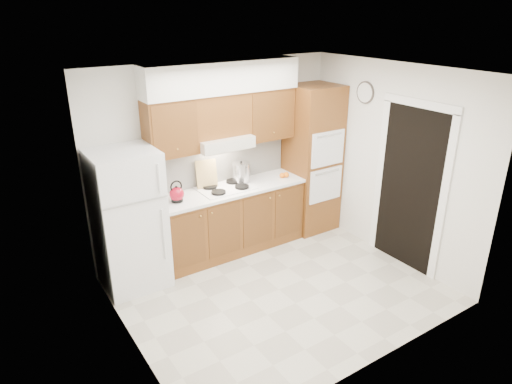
# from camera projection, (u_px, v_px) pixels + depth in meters

# --- Properties ---
(floor) EXTENTS (3.60, 3.60, 0.00)m
(floor) POSITION_uv_depth(u_px,v_px,m) (279.00, 290.00, 5.59)
(floor) COLOR beige
(floor) RESTS_ON ground
(ceiling) EXTENTS (3.60, 3.60, 0.00)m
(ceiling) POSITION_uv_depth(u_px,v_px,m) (284.00, 73.00, 4.61)
(ceiling) COLOR white
(ceiling) RESTS_ON wall_back
(wall_back) EXTENTS (3.60, 0.02, 2.60)m
(wall_back) POSITION_uv_depth(u_px,v_px,m) (216.00, 157.00, 6.26)
(wall_back) COLOR silver
(wall_back) RESTS_ON floor
(wall_left) EXTENTS (0.02, 3.00, 2.60)m
(wall_left) POSITION_uv_depth(u_px,v_px,m) (123.00, 232.00, 4.18)
(wall_left) COLOR silver
(wall_left) RESTS_ON floor
(wall_right) EXTENTS (0.02, 3.00, 2.60)m
(wall_right) POSITION_uv_depth(u_px,v_px,m) (391.00, 163.00, 6.02)
(wall_right) COLOR silver
(wall_right) RESTS_ON floor
(fridge) EXTENTS (0.75, 0.72, 1.72)m
(fridge) POSITION_uv_depth(u_px,v_px,m) (129.00, 220.00, 5.43)
(fridge) COLOR white
(fridge) RESTS_ON floor
(base_cabinets) EXTENTS (2.11, 0.60, 0.90)m
(base_cabinets) POSITION_uv_depth(u_px,v_px,m) (230.00, 221.00, 6.36)
(base_cabinets) COLOR brown
(base_cabinets) RESTS_ON floor
(countertop) EXTENTS (2.13, 0.62, 0.04)m
(countertop) POSITION_uv_depth(u_px,v_px,m) (230.00, 190.00, 6.18)
(countertop) COLOR white
(countertop) RESTS_ON base_cabinets
(backsplash) EXTENTS (2.11, 0.03, 0.56)m
(backsplash) POSITION_uv_depth(u_px,v_px,m) (219.00, 163.00, 6.29)
(backsplash) COLOR white
(backsplash) RESTS_ON countertop
(oven_cabinet) EXTENTS (0.70, 0.65, 2.20)m
(oven_cabinet) POSITION_uv_depth(u_px,v_px,m) (312.00, 159.00, 6.82)
(oven_cabinet) COLOR brown
(oven_cabinet) RESTS_ON floor
(upper_cab_left) EXTENTS (0.63, 0.33, 0.70)m
(upper_cab_left) POSITION_uv_depth(u_px,v_px,m) (170.00, 128.00, 5.56)
(upper_cab_left) COLOR brown
(upper_cab_left) RESTS_ON wall_back
(upper_cab_right) EXTENTS (0.73, 0.33, 0.70)m
(upper_cab_right) POSITION_uv_depth(u_px,v_px,m) (266.00, 114.00, 6.29)
(upper_cab_right) COLOR brown
(upper_cab_right) RESTS_ON wall_back
(range_hood) EXTENTS (0.75, 0.45, 0.15)m
(range_hood) POSITION_uv_depth(u_px,v_px,m) (222.00, 142.00, 5.97)
(range_hood) COLOR silver
(range_hood) RESTS_ON wall_back
(upper_cab_over_hood) EXTENTS (0.75, 0.33, 0.55)m
(upper_cab_over_hood) POSITION_uv_depth(u_px,v_px,m) (219.00, 115.00, 5.88)
(upper_cab_over_hood) COLOR brown
(upper_cab_over_hood) RESTS_ON range_hood
(soffit) EXTENTS (2.13, 0.36, 0.40)m
(soffit) POSITION_uv_depth(u_px,v_px,m) (222.00, 77.00, 5.72)
(soffit) COLOR silver
(soffit) RESTS_ON wall_back
(cooktop) EXTENTS (0.74, 0.50, 0.01)m
(cooktop) POSITION_uv_depth(u_px,v_px,m) (226.00, 188.00, 6.16)
(cooktop) COLOR white
(cooktop) RESTS_ON countertop
(doorway) EXTENTS (0.02, 0.90, 2.10)m
(doorway) POSITION_uv_depth(u_px,v_px,m) (409.00, 189.00, 5.84)
(doorway) COLOR black
(doorway) RESTS_ON floor
(wall_clock) EXTENTS (0.02, 0.30, 0.30)m
(wall_clock) POSITION_uv_depth(u_px,v_px,m) (365.00, 93.00, 6.12)
(wall_clock) COLOR #3F3833
(wall_clock) RESTS_ON wall_right
(kettle) EXTENTS (0.20, 0.20, 0.19)m
(kettle) POSITION_uv_depth(u_px,v_px,m) (177.00, 194.00, 5.70)
(kettle) COLOR maroon
(kettle) RESTS_ON countertop
(cutting_board) EXTENTS (0.30, 0.15, 0.37)m
(cutting_board) POSITION_uv_depth(u_px,v_px,m) (207.00, 174.00, 6.11)
(cutting_board) COLOR tan
(cutting_board) RESTS_ON countertop
(stock_pot) EXTENTS (0.25, 0.25, 0.25)m
(stock_pot) POSITION_uv_depth(u_px,v_px,m) (241.00, 172.00, 6.32)
(stock_pot) COLOR silver
(stock_pot) RESTS_ON cooktop
(condiment_a) EXTENTS (0.07, 0.07, 0.21)m
(condiment_a) POSITION_uv_depth(u_px,v_px,m) (245.00, 173.00, 6.43)
(condiment_a) COLOR black
(condiment_a) RESTS_ON countertop
(condiment_b) EXTENTS (0.06, 0.06, 0.18)m
(condiment_b) POSITION_uv_depth(u_px,v_px,m) (248.00, 171.00, 6.57)
(condiment_b) COLOR black
(condiment_b) RESTS_ON countertop
(condiment_c) EXTENTS (0.07, 0.07, 0.18)m
(condiment_c) POSITION_uv_depth(u_px,v_px,m) (247.00, 171.00, 6.56)
(condiment_c) COLOR black
(condiment_c) RESTS_ON countertop
(orange_near) EXTENTS (0.10, 0.10, 0.08)m
(orange_near) POSITION_uv_depth(u_px,v_px,m) (282.00, 175.00, 6.52)
(orange_near) COLOR orange
(orange_near) RESTS_ON countertop
(orange_far) EXTENTS (0.08, 0.08, 0.08)m
(orange_far) POSITION_uv_depth(u_px,v_px,m) (286.00, 175.00, 6.54)
(orange_far) COLOR orange
(orange_far) RESTS_ON countertop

